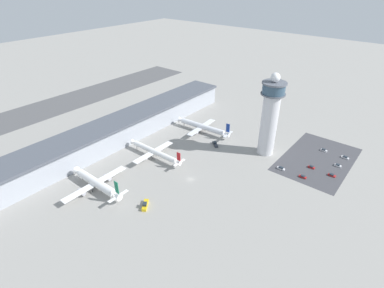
{
  "coord_description": "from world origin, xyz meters",
  "views": [
    {
      "loc": [
        -110.34,
        -91.16,
        107.03
      ],
      "look_at": [
        19.65,
        14.76,
        10.08
      ],
      "focal_mm": 28.0,
      "sensor_mm": 36.0,
      "label": 1
    }
  ],
  "objects_px": {
    "control_tower": "(270,115)",
    "car_maroon_suv": "(324,150)",
    "airplane_gate_bravo": "(155,152)",
    "service_truck_catering": "(215,144)",
    "service_truck_fuel": "(145,205)",
    "car_navy_sedan": "(303,177)",
    "car_grey_coupe": "(345,157)",
    "airplane_gate_charlie": "(203,127)",
    "airplane_gate_alpha": "(96,183)",
    "car_blue_compact": "(332,175)",
    "car_white_wagon": "(338,165)",
    "car_black_suv": "(281,168)",
    "car_yellow_taxi": "(311,167)"
  },
  "relations": [
    {
      "from": "airplane_gate_alpha",
      "to": "car_navy_sedan",
      "type": "height_order",
      "value": "airplane_gate_alpha"
    },
    {
      "from": "airplane_gate_bravo",
      "to": "car_grey_coupe",
      "type": "distance_m",
      "value": 125.81
    },
    {
      "from": "service_truck_fuel",
      "to": "car_navy_sedan",
      "type": "distance_m",
      "value": 94.35
    },
    {
      "from": "car_yellow_taxi",
      "to": "car_grey_coupe",
      "type": "relative_size",
      "value": 0.85
    },
    {
      "from": "airplane_gate_alpha",
      "to": "car_yellow_taxi",
      "type": "bearing_deg",
      "value": -41.54
    },
    {
      "from": "control_tower",
      "to": "airplane_gate_bravo",
      "type": "distance_m",
      "value": 78.11
    },
    {
      "from": "airplane_gate_charlie",
      "to": "car_white_wagon",
      "type": "bearing_deg",
      "value": -79.99
    },
    {
      "from": "control_tower",
      "to": "airplane_gate_alpha",
      "type": "xyz_separation_m",
      "value": [
        -95.93,
        55.09,
        -23.58
      ]
    },
    {
      "from": "car_blue_compact",
      "to": "car_grey_coupe",
      "type": "bearing_deg",
      "value": -1.14
    },
    {
      "from": "car_yellow_taxi",
      "to": "car_navy_sedan",
      "type": "bearing_deg",
      "value": 178.46
    },
    {
      "from": "airplane_gate_bravo",
      "to": "car_white_wagon",
      "type": "relative_size",
      "value": 10.46
    },
    {
      "from": "service_truck_fuel",
      "to": "car_white_wagon",
      "type": "height_order",
      "value": "service_truck_fuel"
    },
    {
      "from": "car_maroon_suv",
      "to": "car_yellow_taxi",
      "type": "height_order",
      "value": "car_maroon_suv"
    },
    {
      "from": "car_black_suv",
      "to": "car_blue_compact",
      "type": "height_order",
      "value": "car_black_suv"
    },
    {
      "from": "airplane_gate_bravo",
      "to": "car_black_suv",
      "type": "xyz_separation_m",
      "value": [
        39.99,
        -70.67,
        -3.73
      ]
    },
    {
      "from": "control_tower",
      "to": "car_blue_compact",
      "type": "bearing_deg",
      "value": -88.76
    },
    {
      "from": "airplane_gate_charlie",
      "to": "car_black_suv",
      "type": "xyz_separation_m",
      "value": [
        -9.02,
        -68.43,
        -3.66
      ]
    },
    {
      "from": "control_tower",
      "to": "service_truck_catering",
      "type": "height_order",
      "value": "control_tower"
    },
    {
      "from": "airplane_gate_bravo",
      "to": "car_yellow_taxi",
      "type": "distance_m",
      "value": 100.39
    },
    {
      "from": "car_white_wagon",
      "to": "control_tower",
      "type": "bearing_deg",
      "value": 107.76
    },
    {
      "from": "car_maroon_suv",
      "to": "car_navy_sedan",
      "type": "relative_size",
      "value": 0.99
    },
    {
      "from": "airplane_gate_bravo",
      "to": "airplane_gate_charlie",
      "type": "bearing_deg",
      "value": -2.61
    },
    {
      "from": "car_grey_coupe",
      "to": "car_blue_compact",
      "type": "relative_size",
      "value": 1.09
    },
    {
      "from": "airplane_gate_alpha",
      "to": "car_navy_sedan",
      "type": "relative_size",
      "value": 9.43
    },
    {
      "from": "car_white_wagon",
      "to": "car_navy_sedan",
      "type": "distance_m",
      "value": 28.64
    },
    {
      "from": "airplane_gate_alpha",
      "to": "car_black_suv",
      "type": "bearing_deg",
      "value": -40.64
    },
    {
      "from": "car_black_suv",
      "to": "car_navy_sedan",
      "type": "height_order",
      "value": "car_black_suv"
    },
    {
      "from": "airplane_gate_charlie",
      "to": "car_navy_sedan",
      "type": "xyz_separation_m",
      "value": [
        -8.92,
        -82.31,
        -3.74
      ]
    },
    {
      "from": "airplane_gate_bravo",
      "to": "service_truck_fuel",
      "type": "xyz_separation_m",
      "value": [
        -37.1,
        -30.29,
        -3.32
      ]
    },
    {
      "from": "service_truck_catering",
      "to": "airplane_gate_bravo",
      "type": "bearing_deg",
      "value": 150.73
    },
    {
      "from": "airplane_gate_charlie",
      "to": "car_black_suv",
      "type": "relative_size",
      "value": 9.49
    },
    {
      "from": "airplane_gate_bravo",
      "to": "car_grey_coupe",
      "type": "relative_size",
      "value": 9.11
    },
    {
      "from": "airplane_gate_charlie",
      "to": "car_navy_sedan",
      "type": "relative_size",
      "value": 10.59
    },
    {
      "from": "control_tower",
      "to": "car_maroon_suv",
      "type": "distance_m",
      "value": 49.2
    },
    {
      "from": "airplane_gate_alpha",
      "to": "car_black_suv",
      "type": "distance_m",
      "value": 110.93
    },
    {
      "from": "service_truck_catering",
      "to": "service_truck_fuel",
      "type": "bearing_deg",
      "value": -173.42
    },
    {
      "from": "car_blue_compact",
      "to": "service_truck_catering",
      "type": "bearing_deg",
      "value": 100.63
    },
    {
      "from": "service_truck_fuel",
      "to": "car_blue_compact",
      "type": "relative_size",
      "value": 1.79
    },
    {
      "from": "airplane_gate_charlie",
      "to": "car_maroon_suv",
      "type": "height_order",
      "value": "airplane_gate_charlie"
    },
    {
      "from": "car_yellow_taxi",
      "to": "car_maroon_suv",
      "type": "bearing_deg",
      "value": 1.86
    },
    {
      "from": "airplane_gate_alpha",
      "to": "car_maroon_suv",
      "type": "relative_size",
      "value": 9.49
    },
    {
      "from": "service_truck_catering",
      "to": "car_maroon_suv",
      "type": "xyz_separation_m",
      "value": [
        40.64,
        -62.5,
        -0.26
      ]
    },
    {
      "from": "car_navy_sedan",
      "to": "car_grey_coupe",
      "type": "distance_m",
      "value": 40.93
    },
    {
      "from": "car_black_suv",
      "to": "car_grey_coupe",
      "type": "relative_size",
      "value": 1.0
    },
    {
      "from": "control_tower",
      "to": "service_truck_catering",
      "type": "xyz_separation_m",
      "value": [
        -13.31,
        31.97,
        -26.97
      ]
    },
    {
      "from": "car_maroon_suv",
      "to": "service_truck_catering",
      "type": "bearing_deg",
      "value": 123.03
    },
    {
      "from": "service_truck_fuel",
      "to": "airplane_gate_bravo",
      "type": "bearing_deg",
      "value": 39.23
    },
    {
      "from": "airplane_gate_charlie",
      "to": "car_white_wagon",
      "type": "relative_size",
      "value": 10.86
    },
    {
      "from": "car_white_wagon",
      "to": "car_black_suv",
      "type": "bearing_deg",
      "value": 134.17
    },
    {
      "from": "airplane_gate_alpha",
      "to": "car_white_wagon",
      "type": "relative_size",
      "value": 9.68
    }
  ]
}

